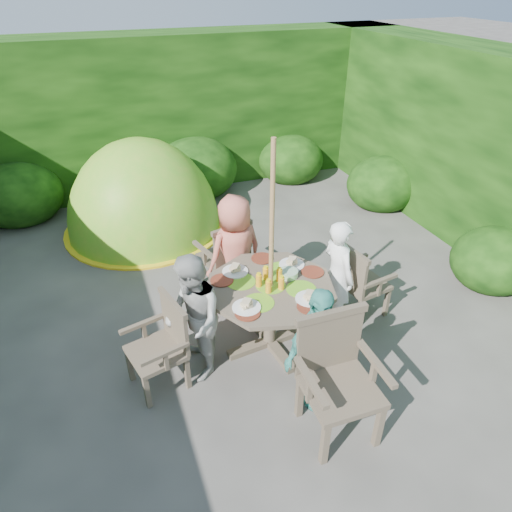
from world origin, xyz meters
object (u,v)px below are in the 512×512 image
object	(u,v)px
garden_chair_left	(163,344)
garden_chair_back	(226,255)
garden_chair_right	(359,280)
dome_tent	(147,228)
child_left	(193,319)
parasol_pole	(271,255)
patio_table	(271,295)
child_right	(337,275)
garden_chair_front	(336,375)
child_front	(316,348)
child_back	(236,253)

from	to	relation	value
garden_chair_left	garden_chair_back	world-z (taller)	garden_chair_back
garden_chair_right	dome_tent	distance (m)	3.48
child_left	parasol_pole	bearing A→B (deg)	98.42
patio_table	child_right	world-z (taller)	child_right
patio_table	garden_chair_front	bearing A→B (deg)	-83.00
parasol_pole	garden_chair_front	distance (m)	1.22
child_left	dome_tent	xyz separation A→B (m)	(-0.01, 3.10, -0.64)
parasol_pole	garden_chair_back	distance (m)	1.26
child_front	child_left	bearing A→B (deg)	120.40
garden_chair_right	dome_tent	xyz separation A→B (m)	(-1.90, 2.88, -0.45)
child_right	child_front	size ratio (longest dim) A/B	1.03
child_back	child_front	distance (m)	1.60
patio_table	parasol_pole	distance (m)	0.47
parasol_pole	garden_chair_back	xyz separation A→B (m)	(-0.11, 1.10, -0.62)
patio_table	child_front	world-z (taller)	child_front
child_left	child_front	size ratio (longest dim) A/B	1.05
garden_chair_right	garden_chair_front	size ratio (longest dim) A/B	0.82
garden_chair_front	garden_chair_right	bearing A→B (deg)	52.70
garden_chair_front	child_right	distance (m)	1.35
garden_chair_right	garden_chair_back	size ratio (longest dim) A/B	0.95
child_front	dome_tent	world-z (taller)	dome_tent
garden_chair_left	garden_chair_front	world-z (taller)	garden_chair_front
parasol_pole	garden_chair_left	xyz separation A→B (m)	(-1.10, -0.12, -0.64)
garden_chair_right	child_right	world-z (taller)	child_right
garden_chair_right	parasol_pole	bearing A→B (deg)	87.35
dome_tent	garden_chair_left	bearing A→B (deg)	-91.90
patio_table	dome_tent	bearing A→B (deg)	104.99
patio_table	child_front	size ratio (longest dim) A/B	1.18
patio_table	dome_tent	distance (m)	3.17
child_front	dome_tent	xyz separation A→B (m)	(-0.89, 3.80, -0.61)
garden_chair_front	child_right	size ratio (longest dim) A/B	0.83
garden_chair_front	dome_tent	bearing A→B (deg)	104.23
parasol_pole	child_left	size ratio (longest dim) A/B	1.72
child_right	child_left	xyz separation A→B (m)	(-1.59, -0.18, 0.02)
patio_table	garden_chair_left	bearing A→B (deg)	-173.92
child_right	dome_tent	bearing A→B (deg)	22.48
garden_chair_right	child_front	size ratio (longest dim) A/B	0.70
patio_table	garden_chair_back	bearing A→B (deg)	96.13
dome_tent	garden_chair_back	bearing A→B (deg)	-66.64
child_right	garden_chair_front	bearing A→B (deg)	144.47
child_back	child_front	world-z (taller)	child_back
garden_chair_right	patio_table	bearing A→B (deg)	87.30
parasol_pole	patio_table	bearing A→B (deg)	19.37
child_front	dome_tent	size ratio (longest dim) A/B	0.45
garden_chair_left	garden_chair_right	bearing A→B (deg)	81.86
patio_table	garden_chair_right	size ratio (longest dim) A/B	1.68
garden_chair_front	parasol_pole	bearing A→B (deg)	98.54
garden_chair_right	dome_tent	size ratio (longest dim) A/B	0.31
child_back	dome_tent	bearing A→B (deg)	-85.03
garden_chair_left	child_left	bearing A→B (deg)	80.28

